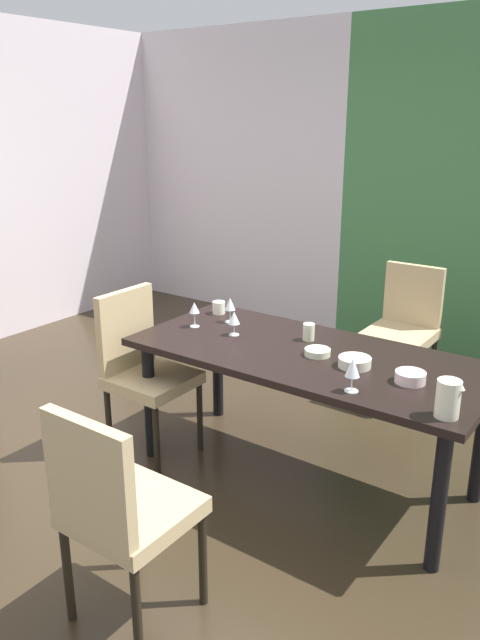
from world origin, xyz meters
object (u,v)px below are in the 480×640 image
object	(u,v)px
pitcher_near_shelf	(448,398)
cup_north	(309,332)
chair_head_near	(117,506)
serving_bowl_east	(355,362)
wine_glass_corner	(194,309)
wine_glass_rear	(230,305)
cup_right	(219,308)
wine_glass_south	(234,319)
serving_bowl_center	(410,377)
wine_glass_left	(353,368)
serving_bowl_front	(318,352)
dining_table	(307,367)
chair_head_far	(405,324)
chair_left_near	(142,364)

from	to	relation	value
pitcher_near_shelf	cup_north	bearing A→B (deg)	152.82
chair_head_near	serving_bowl_east	size ratio (longest dim) A/B	5.83
chair_head_near	wine_glass_corner	bearing A→B (deg)	118.16
wine_glass_rear	cup_right	bearing A→B (deg)	148.84
wine_glass_south	serving_bowl_center	distance (m)	1.07
cup_north	cup_right	world-z (taller)	cup_north
wine_glass_left	wine_glass_south	bearing A→B (deg)	160.97
serving_bowl_front	wine_glass_rear	bearing A→B (deg)	166.01
serving_bowl_front	serving_bowl_center	distance (m)	0.53
dining_table	pitcher_near_shelf	world-z (taller)	pitcher_near_shelf
chair_head_far	cup_right	size ratio (longest dim) A/B	11.94
chair_head_near	wine_glass_corner	size ratio (longest dim) A/B	6.31
chair_left_near	pitcher_near_shelf	world-z (taller)	chair_left_near
serving_bowl_east	serving_bowl_center	size ratio (longest dim) A/B	1.14
wine_glass_left	wine_glass_corner	xyz separation A→B (m)	(-1.16, 0.29, -0.00)
chair_head_near	chair_left_near	xyz separation A→B (m)	(-0.89, 1.05, 0.01)
wine_glass_corner	cup_right	size ratio (longest dim) A/B	1.91
chair_head_near	serving_bowl_center	size ratio (longest dim) A/B	6.64
chair_left_near	wine_glass_left	bearing A→B (deg)	89.43
chair_head_far	wine_glass_corner	xyz separation A→B (m)	(-0.78, -1.38, 0.32)
serving_bowl_east	wine_glass_rear	bearing A→B (deg)	167.59
wine_glass_rear	pitcher_near_shelf	distance (m)	1.55
dining_table	cup_north	world-z (taller)	cup_north
dining_table	wine_glass_left	bearing A→B (deg)	-37.54
chair_head_near	cup_right	world-z (taller)	chair_head_near
chair_left_near	pitcher_near_shelf	size ratio (longest dim) A/B	5.97
wine_glass_south	cup_north	xyz separation A→B (m)	(0.39, 0.17, -0.05)
dining_table	cup_right	world-z (taller)	cup_right
chair_head_near	chair_left_near	bearing A→B (deg)	130.15
cup_north	pitcher_near_shelf	bearing A→B (deg)	-27.18
wine_glass_left	serving_bowl_east	size ratio (longest dim) A/B	0.99
chair_left_near	wine_glass_corner	xyz separation A→B (m)	(0.18, 0.27, 0.30)
pitcher_near_shelf	chair_head_near	bearing A→B (deg)	-130.31
chair_head_far	wine_glass_corner	distance (m)	1.61
chair_left_near	cup_north	size ratio (longest dim) A/B	10.37
wine_glass_rear	cup_north	distance (m)	0.55
wine_glass_left	serving_bowl_front	distance (m)	0.47
serving_bowl_east	wine_glass_left	bearing A→B (deg)	-67.08
wine_glass_left	chair_head_far	bearing A→B (deg)	102.94
chair_head_far	wine_glass_south	bearing A→B (deg)	69.85
cup_right	wine_glass_rear	bearing A→B (deg)	-31.16
serving_bowl_center	pitcher_near_shelf	xyz separation A→B (m)	(0.25, -0.25, 0.06)
serving_bowl_front	wine_glass_corner	bearing A→B (deg)	-178.83
wine_glass_rear	wine_glass_south	size ratio (longest dim) A/B	1.10
wine_glass_corner	serving_bowl_east	bearing A→B (deg)	-0.71
chair_head_far	pitcher_near_shelf	distance (m)	1.88
chair_head_near	chair_left_near	size ratio (longest dim) A/B	0.97
dining_table	chair_head_near	size ratio (longest dim) A/B	2.00
wine_glass_corner	chair_head_far	bearing A→B (deg)	60.62
serving_bowl_east	dining_table	bearing A→B (deg)	172.24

